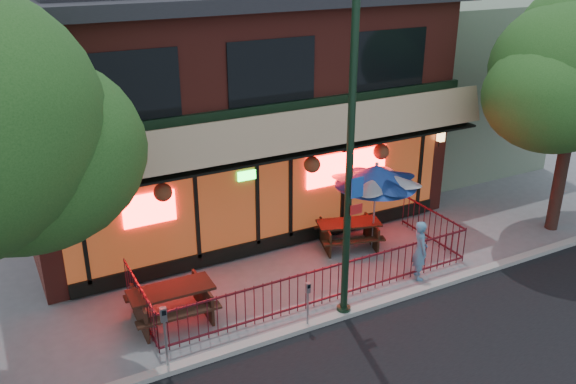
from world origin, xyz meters
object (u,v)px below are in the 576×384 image
(patio_umbrella, at_px, (376,175))
(parking_meter_far, at_px, (165,328))
(picnic_table_right, at_px, (349,230))
(parking_meter_near, at_px, (308,298))
(picnic_table_left, at_px, (172,299))
(street_light, at_px, (349,189))
(pedestrian, at_px, (420,250))

(patio_umbrella, distance_m, parking_meter_far, 7.25)
(picnic_table_right, bearing_deg, parking_meter_near, -135.86)
(patio_umbrella, bearing_deg, picnic_table_left, -172.84)
(street_light, height_order, parking_meter_far, street_light)
(street_light, distance_m, patio_umbrella, 3.64)
(street_light, relative_size, parking_meter_far, 4.78)
(picnic_table_right, xyz_separation_m, patio_umbrella, (0.57, -0.37, 1.68))
(picnic_table_right, relative_size, patio_umbrella, 0.81)
(patio_umbrella, height_order, pedestrian, patio_umbrella)
(street_light, relative_size, pedestrian, 4.42)
(picnic_table_left, distance_m, pedestrian, 6.26)
(street_light, xyz_separation_m, parking_meter_near, (-1.01, -0.08, -2.37))
(street_light, xyz_separation_m, parking_meter_far, (-4.20, 0.00, -2.16))
(street_light, height_order, pedestrian, street_light)
(picnic_table_left, bearing_deg, street_light, -25.12)
(picnic_table_right, distance_m, patio_umbrella, 1.81)
(picnic_table_left, height_order, patio_umbrella, patio_umbrella)
(picnic_table_left, bearing_deg, picnic_table_right, 11.65)
(parking_meter_near, xyz_separation_m, parking_meter_far, (-3.19, 0.08, 0.21))
(picnic_table_left, distance_m, picnic_table_right, 5.63)
(patio_umbrella, xyz_separation_m, pedestrian, (0.06, -1.93, -1.38))
(parking_meter_far, bearing_deg, picnic_table_right, 24.45)
(patio_umbrella, bearing_deg, parking_meter_far, -160.16)
(pedestrian, distance_m, parking_meter_far, 6.81)
(patio_umbrella, height_order, parking_meter_far, patio_umbrella)
(patio_umbrella, xyz_separation_m, parking_meter_far, (-6.73, -2.43, -1.18))
(street_light, height_order, picnic_table_left, street_light)
(street_light, distance_m, picnic_table_right, 4.33)
(parking_meter_near, bearing_deg, pedestrian, 9.17)
(picnic_table_left, height_order, parking_meter_near, parking_meter_near)
(pedestrian, bearing_deg, picnic_table_left, 100.38)
(street_light, distance_m, picnic_table_left, 4.72)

